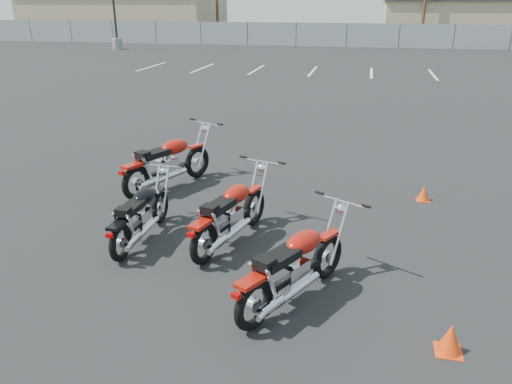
% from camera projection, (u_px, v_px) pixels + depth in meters
% --- Properties ---
extents(ground, '(120.00, 120.00, 0.00)m').
position_uv_depth(ground, '(235.00, 245.00, 7.56)').
color(ground, black).
rests_on(ground, ground).
extents(motorcycle_front_red, '(1.43, 2.27, 1.14)m').
position_uv_depth(motorcycle_front_red, '(168.00, 163.00, 9.67)').
color(motorcycle_front_red, black).
rests_on(motorcycle_front_red, ground).
extents(motorcycle_second_black, '(0.75, 1.95, 0.95)m').
position_uv_depth(motorcycle_second_black, '(141.00, 214.00, 7.56)').
color(motorcycle_second_black, black).
rests_on(motorcycle_second_black, ground).
extents(motorcycle_third_red, '(1.41, 2.06, 1.05)m').
position_uv_depth(motorcycle_third_red, '(294.00, 266.00, 5.98)').
color(motorcycle_third_red, black).
rests_on(motorcycle_third_red, ground).
extents(motorcycle_rear_red, '(1.04, 2.14, 1.06)m').
position_uv_depth(motorcycle_rear_red, '(231.00, 214.00, 7.46)').
color(motorcycle_rear_red, black).
rests_on(motorcycle_rear_red, ground).
extents(training_cone_near, '(0.24, 0.24, 0.29)m').
position_uv_depth(training_cone_near, '(424.00, 193.00, 9.19)').
color(training_cone_near, '#F2400C').
rests_on(training_cone_near, ground).
extents(training_cone_far, '(0.28, 0.28, 0.33)m').
position_uv_depth(training_cone_far, '(450.00, 338.00, 5.20)').
color(training_cone_far, '#F2400C').
rests_on(training_cone_far, ground).
extents(light_pole_west, '(0.80, 0.70, 11.76)m').
position_uv_depth(light_pole_west, '(114.00, 4.00, 36.49)').
color(light_pole_west, gray).
rests_on(light_pole_west, ground).
extents(chainlink_fence, '(80.06, 0.06, 1.80)m').
position_uv_depth(chainlink_fence, '(347.00, 35.00, 39.14)').
color(chainlink_fence, gray).
rests_on(chainlink_fence, ground).
extents(tan_building_west, '(18.40, 10.40, 4.30)m').
position_uv_depth(tan_building_west, '(126.00, 14.00, 49.44)').
color(tan_building_west, tan).
rests_on(tan_building_west, ground).
extents(tan_building_east, '(14.40, 9.40, 3.70)m').
position_uv_depth(tan_building_east, '(464.00, 19.00, 45.02)').
color(tan_building_east, tan).
rests_on(tan_building_east, ground).
extents(parking_line_stripes, '(15.12, 4.00, 0.01)m').
position_uv_depth(parking_line_stripes, '(284.00, 70.00, 26.29)').
color(parking_line_stripes, silver).
rests_on(parking_line_stripes, ground).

